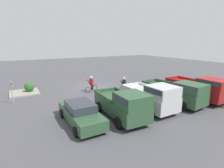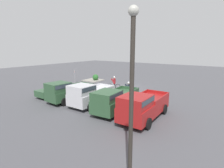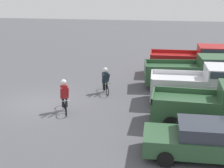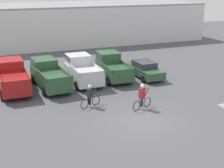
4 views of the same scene
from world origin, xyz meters
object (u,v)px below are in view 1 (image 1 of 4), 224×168
Objects in this scene: pickup_truck_1 at (176,92)px; pickup_truck_3 at (123,104)px; shrub at (29,87)px; cyclist_1 at (124,84)px; fire_lane_sign at (12,90)px; cyclist_0 at (91,84)px; pickup_truck_0 at (200,88)px; pickup_truck_2 at (152,96)px; sedan_0 at (81,113)px.

pickup_truck_3 is (5.66, 0.35, 0.02)m from pickup_truck_1.
shrub is at bearing -43.20° from pickup_truck_1.
pickup_truck_1 is at bearing -176.42° from pickup_truck_3.
fire_lane_sign reaches higher than cyclist_1.
fire_lane_sign is (12.26, -6.88, 0.20)m from pickup_truck_1.
pickup_truck_3 is at bearing 3.58° from pickup_truck_1.
pickup_truck_3 is 2.89× the size of cyclist_0.
cyclist_0 is at bearing -43.88° from pickup_truck_0.
pickup_truck_2 is 5.64m from cyclist_1.
pickup_truck_0 is 16.64m from fire_lane_sign.
fire_lane_sign is (3.82, -6.38, 0.56)m from sedan_0.
pickup_truck_3 is 7.01m from cyclist_1.
cyclist_0 reaches higher than sedan_0.
pickup_truck_1 is 5.75m from cyclist_1.
fire_lane_sign is (9.42, -6.94, 0.16)m from pickup_truck_2.
pickup_truck_2 reaches higher than sedan_0.
pickup_truck_2 is 2.84m from pickup_truck_3.
cyclist_1 is (4.53, -5.75, -0.31)m from pickup_truck_0.
pickup_truck_3 reaches higher than pickup_truck_1.
shrub is at bearing -27.14° from cyclist_1.
pickup_truck_2 is at bearing -2.25° from pickup_truck_0.
sedan_0 is 4.79× the size of shrub.
sedan_0 is 2.91× the size of cyclist_1.
fire_lane_sign is (7.38, 0.20, 0.38)m from cyclist_0.
cyclist_0 is 7.39m from fire_lane_sign.
pickup_truck_0 and pickup_truck_2 have the same top height.
pickup_truck_3 is at bearing 56.16° from cyclist_1.
fire_lane_sign is at bearing -59.08° from sedan_0.
pickup_truck_2 is at bearing 127.89° from shrub.
pickup_truck_2 is 2.30× the size of fire_lane_sign.
pickup_truck_2 is at bearing 105.99° from cyclist_0.
pickup_truck_2 reaches higher than shrub.
sedan_0 reaches higher than shrub.
pickup_truck_3 is (8.43, 0.07, -0.04)m from pickup_truck_0.
pickup_truck_1 is 5.82× the size of shrub.
pickup_truck_3 reaches higher than cyclist_0.
pickup_truck_3 is 2.93m from sedan_0.
cyclist_0 is (7.65, -7.35, -0.23)m from pickup_truck_0.
pickup_truck_3 reaches higher than shrub.
pickup_truck_2 reaches higher than pickup_truck_3.
pickup_truck_1 is 3.53× the size of cyclist_1.
pickup_truck_0 is 3.47× the size of cyclist_1.
shrub is at bearing -76.66° from sedan_0.
cyclist_0 is at bearing -55.41° from pickup_truck_1.
fire_lane_sign reaches higher than cyclist_0.
pickup_truck_2 reaches higher than fire_lane_sign.
sedan_0 is at bearing 36.65° from cyclist_1.
pickup_truck_0 is 2.66× the size of fire_lane_sign.
pickup_truck_1 is at bearing 136.80° from shrub.
cyclist_1 is 0.77× the size of fire_lane_sign.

